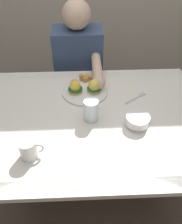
# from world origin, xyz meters

# --- Properties ---
(ground_plane) EXTENTS (6.00, 6.00, 0.00)m
(ground_plane) POSITION_xyz_m (0.00, 0.00, 0.00)
(ground_plane) COLOR brown
(dining_table) EXTENTS (1.20, 0.90, 0.74)m
(dining_table) POSITION_xyz_m (0.00, 0.00, 0.63)
(dining_table) COLOR white
(dining_table) RESTS_ON ground_plane
(eggs_benedict_plate) EXTENTS (0.27, 0.27, 0.09)m
(eggs_benedict_plate) POSITION_xyz_m (-0.04, 0.22, 0.77)
(eggs_benedict_plate) COLOR white
(eggs_benedict_plate) RESTS_ON dining_table
(fruit_bowl) EXTENTS (0.12, 0.12, 0.05)m
(fruit_bowl) POSITION_xyz_m (0.21, -0.06, 0.77)
(fruit_bowl) COLOR white
(fruit_bowl) RESTS_ON dining_table
(coffee_mug) EXTENTS (0.11, 0.08, 0.09)m
(coffee_mug) POSITION_xyz_m (-0.30, -0.24, 0.79)
(coffee_mug) COLOR white
(coffee_mug) RESTS_ON dining_table
(fork) EXTENTS (0.14, 0.10, 0.00)m
(fork) POSITION_xyz_m (0.25, 0.15, 0.74)
(fork) COLOR silver
(fork) RESTS_ON dining_table
(water_glass_near) EXTENTS (0.08, 0.08, 0.12)m
(water_glass_near) POSITION_xyz_m (-0.02, -0.01, 0.79)
(water_glass_near) COLOR silver
(water_glass_near) RESTS_ON dining_table
(diner_person) EXTENTS (0.34, 0.54, 1.14)m
(diner_person) POSITION_xyz_m (-0.08, 0.60, 0.65)
(diner_person) COLOR #33333D
(diner_person) RESTS_ON ground_plane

